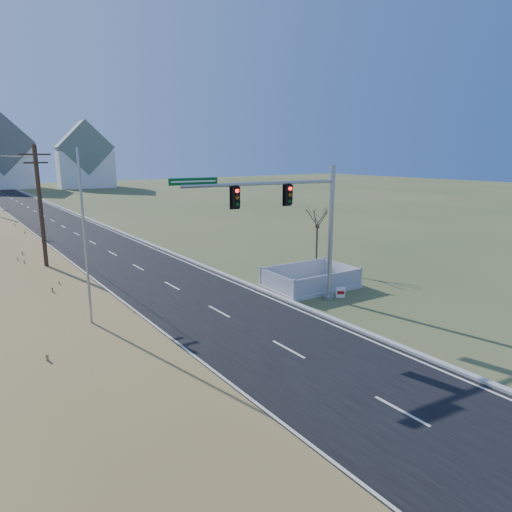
{
  "coord_description": "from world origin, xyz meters",
  "views": [
    {
      "loc": [
        -11.85,
        -16.44,
        8.46
      ],
      "look_at": [
        1.03,
        1.95,
        3.4
      ],
      "focal_mm": 32.0,
      "sensor_mm": 36.0,
      "label": 1
    }
  ],
  "objects_px": {
    "flagpole": "(88,274)",
    "traffic_signal_mast": "(303,222)",
    "open_sign": "(341,293)",
    "bare_tree": "(317,217)",
    "fence_enclosure": "(310,283)"
  },
  "relations": [
    {
      "from": "traffic_signal_mast",
      "to": "open_sign",
      "type": "xyz_separation_m",
      "value": [
        2.65,
        -0.49,
        -4.4
      ]
    },
    {
      "from": "traffic_signal_mast",
      "to": "flagpole",
      "type": "distance_m",
      "value": 11.68
    },
    {
      "from": "flagpole",
      "to": "bare_tree",
      "type": "relative_size",
      "value": 1.79
    },
    {
      "from": "traffic_signal_mast",
      "to": "bare_tree",
      "type": "height_order",
      "value": "traffic_signal_mast"
    },
    {
      "from": "fence_enclosure",
      "to": "bare_tree",
      "type": "relative_size",
      "value": 1.2
    },
    {
      "from": "traffic_signal_mast",
      "to": "open_sign",
      "type": "distance_m",
      "value": 5.16
    },
    {
      "from": "traffic_signal_mast",
      "to": "bare_tree",
      "type": "bearing_deg",
      "value": 48.43
    },
    {
      "from": "traffic_signal_mast",
      "to": "open_sign",
      "type": "bearing_deg",
      "value": -4.31
    },
    {
      "from": "flagpole",
      "to": "traffic_signal_mast",
      "type": "bearing_deg",
      "value": -2.0
    },
    {
      "from": "fence_enclosure",
      "to": "bare_tree",
      "type": "distance_m",
      "value": 6.37
    },
    {
      "from": "bare_tree",
      "to": "fence_enclosure",
      "type": "bearing_deg",
      "value": -136.56
    },
    {
      "from": "fence_enclosure",
      "to": "bare_tree",
      "type": "bearing_deg",
      "value": 46.07
    },
    {
      "from": "flagpole",
      "to": "bare_tree",
      "type": "xyz_separation_m",
      "value": [
        18.03,
        5.42,
        0.44
      ]
    },
    {
      "from": "open_sign",
      "to": "bare_tree",
      "type": "height_order",
      "value": "bare_tree"
    },
    {
      "from": "bare_tree",
      "to": "flagpole",
      "type": "bearing_deg",
      "value": -163.26
    }
  ]
}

